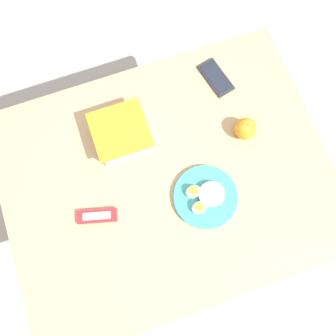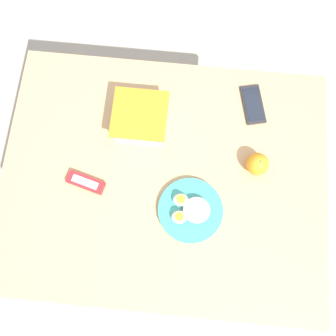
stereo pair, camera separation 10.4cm
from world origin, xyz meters
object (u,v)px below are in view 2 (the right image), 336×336
at_px(orange_fruit, 257,164).
at_px(rice_plate, 191,210).
at_px(candy_bar, 86,182).
at_px(food_container, 141,119).
at_px(cell_phone, 253,105).

xyz_separation_m(orange_fruit, rice_plate, (-0.20, -0.16, -0.02)).
bearing_deg(orange_fruit, candy_bar, -168.69).
bearing_deg(candy_bar, rice_plate, -9.25).
height_order(food_container, cell_phone, food_container).
height_order(rice_plate, candy_bar, rice_plate).
relative_size(orange_fruit, rice_plate, 0.35).
bearing_deg(candy_bar, food_container, 55.29).
distance_m(orange_fruit, candy_bar, 0.55).
bearing_deg(orange_fruit, cell_phone, 93.74).
bearing_deg(cell_phone, orange_fruit, -86.26).
bearing_deg(orange_fruit, rice_plate, -140.37).
height_order(food_container, candy_bar, food_container).
xyz_separation_m(rice_plate, cell_phone, (0.18, 0.38, -0.01)).
relative_size(food_container, candy_bar, 1.34).
xyz_separation_m(orange_fruit, candy_bar, (-0.54, -0.11, -0.03)).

